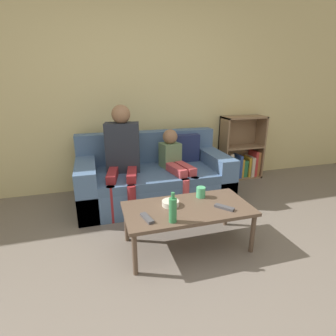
{
  "coord_description": "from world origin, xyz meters",
  "views": [
    {
      "loc": [
        -0.57,
        -1.22,
        1.43
      ],
      "look_at": [
        0.13,
        1.21,
        0.58
      ],
      "focal_mm": 28.0,
      "sensor_mm": 36.0,
      "label": 1
    }
  ],
  "objects_px": {
    "tv_remote_1": "(147,218)",
    "snack_bowl": "(170,203)",
    "couch": "(154,178)",
    "person_child": "(176,162)",
    "coffee_table": "(188,211)",
    "bookshelf": "(240,155)",
    "person_adult": "(122,151)",
    "cup_near": "(201,192)",
    "bottle": "(173,210)",
    "tv_remote_0": "(224,207)"
  },
  "relations": [
    {
      "from": "tv_remote_0",
      "to": "bottle",
      "type": "relative_size",
      "value": 0.66
    },
    {
      "from": "tv_remote_0",
      "to": "bookshelf",
      "type": "bearing_deg",
      "value": 16.24
    },
    {
      "from": "person_adult",
      "to": "person_child",
      "type": "distance_m",
      "value": 0.65
    },
    {
      "from": "person_child",
      "to": "bottle",
      "type": "distance_m",
      "value": 1.21
    },
    {
      "from": "person_adult",
      "to": "tv_remote_1",
      "type": "relative_size",
      "value": 6.69
    },
    {
      "from": "couch",
      "to": "bottle",
      "type": "height_order",
      "value": "couch"
    },
    {
      "from": "person_child",
      "to": "snack_bowl",
      "type": "distance_m",
      "value": 0.94
    },
    {
      "from": "bookshelf",
      "to": "couch",
      "type": "bearing_deg",
      "value": -164.8
    },
    {
      "from": "bookshelf",
      "to": "bottle",
      "type": "relative_size",
      "value": 3.81
    },
    {
      "from": "person_child",
      "to": "snack_bowl",
      "type": "xyz_separation_m",
      "value": [
        -0.33,
        -0.87,
        -0.09
      ]
    },
    {
      "from": "coffee_table",
      "to": "tv_remote_0",
      "type": "xyz_separation_m",
      "value": [
        0.29,
        -0.11,
        0.05
      ]
    },
    {
      "from": "couch",
      "to": "tv_remote_1",
      "type": "bearing_deg",
      "value": -105.7
    },
    {
      "from": "coffee_table",
      "to": "couch",
      "type": "bearing_deg",
      "value": 92.57
    },
    {
      "from": "cup_near",
      "to": "tv_remote_0",
      "type": "xyz_separation_m",
      "value": [
        0.1,
        -0.27,
        -0.04
      ]
    },
    {
      "from": "coffee_table",
      "to": "bookshelf",
      "type": "bearing_deg",
      "value": 46.54
    },
    {
      "from": "bookshelf",
      "to": "cup_near",
      "type": "distance_m",
      "value": 1.79
    },
    {
      "from": "couch",
      "to": "snack_bowl",
      "type": "relative_size",
      "value": 12.03
    },
    {
      "from": "person_adult",
      "to": "bottle",
      "type": "xyz_separation_m",
      "value": [
        0.23,
        -1.21,
        -0.18
      ]
    },
    {
      "from": "snack_bowl",
      "to": "person_adult",
      "type": "bearing_deg",
      "value": 107.35
    },
    {
      "from": "person_adult",
      "to": "cup_near",
      "type": "height_order",
      "value": "person_adult"
    },
    {
      "from": "person_child",
      "to": "tv_remote_1",
      "type": "bearing_deg",
      "value": -129.99
    },
    {
      "from": "snack_bowl",
      "to": "person_child",
      "type": "bearing_deg",
      "value": 69.29
    },
    {
      "from": "couch",
      "to": "bottle",
      "type": "xyz_separation_m",
      "value": [
        -0.15,
        -1.28,
        0.22
      ]
    },
    {
      "from": "person_child",
      "to": "tv_remote_0",
      "type": "bearing_deg",
      "value": -95.97
    },
    {
      "from": "snack_bowl",
      "to": "bottle",
      "type": "distance_m",
      "value": 0.29
    },
    {
      "from": "cup_near",
      "to": "bottle",
      "type": "height_order",
      "value": "bottle"
    },
    {
      "from": "coffee_table",
      "to": "tv_remote_1",
      "type": "bearing_deg",
      "value": -164.52
    },
    {
      "from": "bookshelf",
      "to": "cup_near",
      "type": "bearing_deg",
      "value": -132.68
    },
    {
      "from": "person_child",
      "to": "cup_near",
      "type": "relative_size",
      "value": 8.83
    },
    {
      "from": "coffee_table",
      "to": "tv_remote_0",
      "type": "distance_m",
      "value": 0.31
    },
    {
      "from": "couch",
      "to": "tv_remote_1",
      "type": "height_order",
      "value": "couch"
    },
    {
      "from": "tv_remote_1",
      "to": "cup_near",
      "type": "bearing_deg",
      "value": 12.15
    },
    {
      "from": "coffee_table",
      "to": "tv_remote_0",
      "type": "relative_size",
      "value": 6.78
    },
    {
      "from": "person_adult",
      "to": "couch",
      "type": "bearing_deg",
      "value": 22.3
    },
    {
      "from": "tv_remote_1",
      "to": "person_adult",
      "type": "bearing_deg",
      "value": 79.27
    },
    {
      "from": "tv_remote_1",
      "to": "snack_bowl",
      "type": "height_order",
      "value": "snack_bowl"
    },
    {
      "from": "bookshelf",
      "to": "tv_remote_0",
      "type": "xyz_separation_m",
      "value": [
        -1.11,
        -1.59,
        0.06
      ]
    },
    {
      "from": "tv_remote_1",
      "to": "snack_bowl",
      "type": "distance_m",
      "value": 0.31
    },
    {
      "from": "bookshelf",
      "to": "tv_remote_0",
      "type": "bearing_deg",
      "value": -124.93
    },
    {
      "from": "couch",
      "to": "person_child",
      "type": "relative_size",
      "value": 2.07
    },
    {
      "from": "coffee_table",
      "to": "person_child",
      "type": "bearing_deg",
      "value": 78.43
    },
    {
      "from": "tv_remote_0",
      "to": "snack_bowl",
      "type": "height_order",
      "value": "snack_bowl"
    },
    {
      "from": "couch",
      "to": "person_adult",
      "type": "height_order",
      "value": "person_adult"
    },
    {
      "from": "tv_remote_1",
      "to": "bottle",
      "type": "height_order",
      "value": "bottle"
    },
    {
      "from": "bookshelf",
      "to": "tv_remote_1",
      "type": "relative_size",
      "value": 5.33
    },
    {
      "from": "couch",
      "to": "tv_remote_1",
      "type": "relative_size",
      "value": 10.26
    },
    {
      "from": "couch",
      "to": "coffee_table",
      "type": "height_order",
      "value": "couch"
    },
    {
      "from": "couch",
      "to": "cup_near",
      "type": "relative_size",
      "value": 18.26
    },
    {
      "from": "couch",
      "to": "snack_bowl",
      "type": "height_order",
      "value": "couch"
    },
    {
      "from": "couch",
      "to": "person_child",
      "type": "height_order",
      "value": "person_child"
    }
  ]
}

